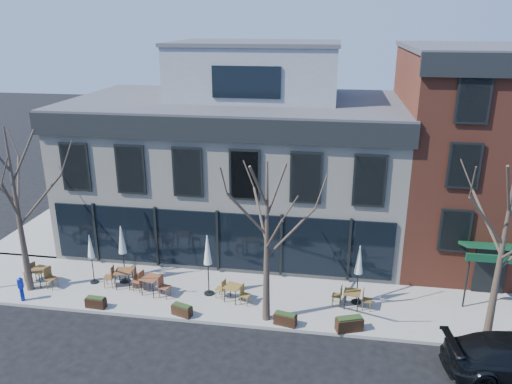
# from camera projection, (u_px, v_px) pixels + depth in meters

# --- Properties ---
(ground) EXTENTS (120.00, 120.00, 0.00)m
(ground) POSITION_uv_depth(u_px,v_px,m) (219.00, 274.00, 25.66)
(ground) COLOR black
(ground) RESTS_ON ground
(sidewalk_front) EXTENTS (33.50, 4.70, 0.15)m
(sidewalk_front) POSITION_uv_depth(u_px,v_px,m) (277.00, 299.00, 23.14)
(sidewalk_front) COLOR gray
(sidewalk_front) RESTS_ON ground
(sidewalk_side) EXTENTS (4.50, 12.00, 0.15)m
(sidewalk_side) POSITION_uv_depth(u_px,v_px,m) (73.00, 216.00, 32.91)
(sidewalk_side) COLOR gray
(sidewalk_side) RESTS_ON ground
(corner_building) EXTENTS (18.39, 10.39, 11.10)m
(corner_building) POSITION_uv_depth(u_px,v_px,m) (238.00, 159.00, 28.83)
(corner_building) COLOR beige
(corner_building) RESTS_ON ground
(red_brick_building) EXTENTS (8.20, 11.78, 11.18)m
(red_brick_building) POSITION_uv_depth(u_px,v_px,m) (476.00, 153.00, 26.52)
(red_brick_building) COLOR brown
(red_brick_building) RESTS_ON ground
(tree_corner) EXTENTS (3.93, 3.98, 7.92)m
(tree_corner) POSITION_uv_depth(u_px,v_px,m) (18.00, 209.00, 22.54)
(tree_corner) COLOR #382B21
(tree_corner) RESTS_ON sidewalk_front
(tree_mid) EXTENTS (3.50, 3.55, 7.04)m
(tree_mid) POSITION_uv_depth(u_px,v_px,m) (267.00, 242.00, 20.32)
(tree_mid) COLOR #382B21
(tree_mid) RESTS_ON sidewalk_front
(tree_right) EXTENTS (3.72, 3.77, 7.48)m
(tree_right) POSITION_uv_depth(u_px,v_px,m) (502.00, 252.00, 18.91)
(tree_right) COLOR #382B21
(tree_right) RESTS_ON sidewalk_front
(call_box) EXTENTS (0.24, 0.24, 1.21)m
(call_box) POSITION_uv_depth(u_px,v_px,m) (21.00, 288.00, 22.71)
(call_box) COLOR #0B1D94
(call_box) RESTS_ON sidewalk_front
(cafe_set_0) EXTENTS (2.02, 1.04, 1.04)m
(cafe_set_0) POSITION_uv_depth(u_px,v_px,m) (40.00, 275.00, 24.12)
(cafe_set_0) COLOR brown
(cafe_set_0) RESTS_ON sidewalk_front
(cafe_set_1) EXTENTS (2.04, 0.90, 1.05)m
(cafe_set_1) POSITION_uv_depth(u_px,v_px,m) (124.00, 277.00, 23.94)
(cafe_set_1) COLOR brown
(cafe_set_1) RESTS_ON sidewalk_front
(cafe_set_2) EXTENTS (2.04, 0.97, 1.05)m
(cafe_set_2) POSITION_uv_depth(u_px,v_px,m) (151.00, 283.00, 23.32)
(cafe_set_2) COLOR brown
(cafe_set_2) RESTS_ON sidewalk_front
(cafe_set_3) EXTENTS (1.80, 0.95, 0.92)m
(cafe_set_3) POSITION_uv_depth(u_px,v_px,m) (233.00, 291.00, 22.75)
(cafe_set_3) COLOR olive
(cafe_set_3) RESTS_ON sidewalk_front
(cafe_set_4) EXTENTS (1.84, 0.81, 0.95)m
(cafe_set_4) POSITION_uv_depth(u_px,v_px,m) (352.00, 297.00, 22.25)
(cafe_set_4) COLOR brown
(cafe_set_4) RESTS_ON sidewalk_front
(umbrella_0) EXTENTS (0.41, 0.41, 2.55)m
(umbrella_0) POSITION_uv_depth(u_px,v_px,m) (91.00, 249.00, 23.90)
(umbrella_0) COLOR black
(umbrella_0) RESTS_ON sidewalk_front
(umbrella_1) EXTENTS (0.47, 0.47, 2.96)m
(umbrella_1) POSITION_uv_depth(u_px,v_px,m) (122.00, 243.00, 23.90)
(umbrella_1) COLOR black
(umbrella_1) RESTS_ON sidewalk_front
(umbrella_2) EXTENTS (0.48, 0.48, 3.00)m
(umbrella_2) POSITION_uv_depth(u_px,v_px,m) (208.00, 253.00, 22.77)
(umbrella_2) COLOR black
(umbrella_2) RESTS_ON sidewalk_front
(umbrella_4) EXTENTS (0.46, 0.46, 2.85)m
(umbrella_4) POSITION_uv_depth(u_px,v_px,m) (359.00, 263.00, 22.10)
(umbrella_4) COLOR black
(umbrella_4) RESTS_ON sidewalk_front
(planter_0) EXTENTS (0.93, 0.42, 0.51)m
(planter_0) POSITION_uv_depth(u_px,v_px,m) (96.00, 302.00, 22.30)
(planter_0) COLOR black
(planter_0) RESTS_ON sidewalk_front
(planter_1) EXTENTS (0.99, 0.64, 0.51)m
(planter_1) POSITION_uv_depth(u_px,v_px,m) (182.00, 310.00, 21.70)
(planter_1) COLOR #311E10
(planter_1) RESTS_ON sidewalk_front
(planter_2) EXTENTS (1.02, 0.58, 0.53)m
(planter_2) POSITION_uv_depth(u_px,v_px,m) (285.00, 319.00, 21.02)
(planter_2) COLOR black
(planter_2) RESTS_ON sidewalk_front
(planter_3) EXTENTS (1.20, 0.81, 0.63)m
(planter_3) POSITION_uv_depth(u_px,v_px,m) (349.00, 324.00, 20.61)
(planter_3) COLOR black
(planter_3) RESTS_ON sidewalk_front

